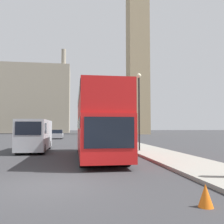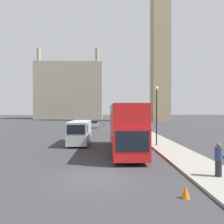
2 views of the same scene
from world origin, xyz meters
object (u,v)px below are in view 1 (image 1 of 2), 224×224
at_px(red_double_decker_bus, 98,121).
at_px(parked_sedan, 57,135).
at_px(street_lamp, 139,100).
at_px(white_van, 35,135).
at_px(clock_tower, 137,24).

xyz_separation_m(red_double_decker_bus, parked_sedan, (-4.35, 26.71, -1.65)).
distance_m(red_double_decker_bus, parked_sedan, 27.11).
distance_m(red_double_decker_bus, street_lamp, 4.63).
relative_size(red_double_decker_bus, street_lamp, 1.80).
distance_m(white_van, parked_sedan, 22.28).
bearing_deg(street_lamp, white_van, 167.46).
bearing_deg(street_lamp, clock_tower, 75.70).
bearing_deg(white_van, clock_tower, 66.55).
height_order(red_double_decker_bus, white_van, red_double_decker_bus).
bearing_deg(clock_tower, red_double_decker_bus, -107.10).
distance_m(clock_tower, parked_sedan, 43.92).
height_order(red_double_decker_bus, parked_sedan, red_double_decker_bus).
relative_size(clock_tower, street_lamp, 10.26).
height_order(white_van, street_lamp, street_lamp).
xyz_separation_m(clock_tower, parked_sedan, (-20.12, -24.55, -30.36)).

